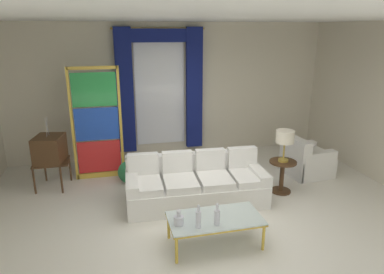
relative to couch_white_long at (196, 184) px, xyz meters
name	(u,v)px	position (x,y,z in m)	size (l,w,h in m)	color
ground_plane	(206,216)	(0.03, -0.56, -0.31)	(16.00, 16.00, 0.00)	silver
wall_rear	(170,91)	(0.03, 2.50, 1.19)	(8.00, 0.12, 3.00)	beige
ceiling_slab	(194,17)	(0.03, 0.24, 2.71)	(8.00, 7.60, 0.04)	white
curtained_window	(160,82)	(-0.22, 2.34, 1.44)	(2.00, 0.17, 2.70)	white
couch_white_long	(196,184)	(0.00, 0.00, 0.00)	(2.38, 1.04, 0.86)	white
coffee_table	(215,220)	(-0.06, -1.30, 0.07)	(1.26, 0.65, 0.41)	silver
bottle_blue_decanter	(217,216)	(-0.09, -1.48, 0.23)	(0.07, 0.07, 0.31)	silver
bottle_crystal_tall	(198,218)	(-0.34, -1.49, 0.24)	(0.07, 0.07, 0.32)	silver
bottle_amber_squat	(179,219)	(-0.57, -1.36, 0.18)	(0.13, 0.13, 0.22)	silver
vintage_tv	(50,150)	(-2.46, 1.17, 0.42)	(0.62, 0.68, 1.35)	#472D19
armchair_white	(305,161)	(2.44, 0.60, -0.02)	(0.88, 0.88, 0.80)	white
stained_glass_divider	(97,126)	(-1.60, 1.43, 0.75)	(0.95, 0.05, 2.20)	gold
peacock_figurine	(130,173)	(-1.05, 0.96, -0.09)	(0.44, 0.60, 0.50)	beige
round_side_table	(282,174)	(1.60, -0.03, 0.05)	(0.48, 0.48, 0.59)	#472D19
table_lamp_brass	(285,138)	(1.60, -0.03, 0.72)	(0.32, 0.32, 0.57)	#B29338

